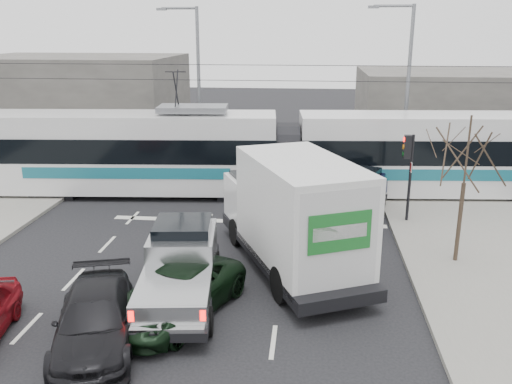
# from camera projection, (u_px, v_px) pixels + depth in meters

# --- Properties ---
(ground) EXTENTS (120.00, 120.00, 0.00)m
(ground) POSITION_uv_depth(u_px,v_px,m) (226.00, 286.00, 17.06)
(ground) COLOR black
(ground) RESTS_ON ground
(rails) EXTENTS (60.00, 1.60, 0.03)m
(rails) POSITION_uv_depth(u_px,v_px,m) (257.00, 194.00, 26.58)
(rails) COLOR #33302D
(rails) RESTS_ON ground
(building_left) EXTENTS (14.00, 10.00, 6.00)m
(building_left) POSITION_uv_depth(u_px,v_px,m) (78.00, 99.00, 38.50)
(building_left) COLOR slate
(building_left) RESTS_ON ground
(building_right) EXTENTS (12.00, 10.00, 5.00)m
(building_right) POSITION_uv_depth(u_px,v_px,m) (447.00, 107.00, 38.04)
(building_right) COLOR slate
(building_right) RESTS_ON ground
(bare_tree) EXTENTS (2.40, 2.40, 5.00)m
(bare_tree) POSITION_uv_depth(u_px,v_px,m) (467.00, 157.00, 17.61)
(bare_tree) COLOR #47382B
(bare_tree) RESTS_ON ground
(traffic_signal) EXTENTS (0.44, 0.44, 3.60)m
(traffic_signal) POSITION_uv_depth(u_px,v_px,m) (408.00, 159.00, 21.83)
(traffic_signal) COLOR black
(traffic_signal) RESTS_ON ground
(street_lamp_near) EXTENTS (2.38, 0.25, 9.00)m
(street_lamp_near) POSITION_uv_depth(u_px,v_px,m) (404.00, 82.00, 28.21)
(street_lamp_near) COLOR slate
(street_lamp_near) RESTS_ON ground
(street_lamp_far) EXTENTS (2.38, 0.25, 9.00)m
(street_lamp_far) POSITION_uv_depth(u_px,v_px,m) (196.00, 77.00, 31.23)
(street_lamp_far) COLOR slate
(street_lamp_far) RESTS_ON ground
(catenary) EXTENTS (60.00, 0.20, 7.00)m
(catenary) POSITION_uv_depth(u_px,v_px,m) (257.00, 115.00, 25.46)
(catenary) COLOR black
(catenary) RESTS_ON ground
(tram) EXTENTS (28.98, 5.17, 5.89)m
(tram) POSITION_uv_depth(u_px,v_px,m) (286.00, 153.00, 25.96)
(tram) COLOR silver
(tram) RESTS_ON ground
(silver_pickup) EXTENTS (2.68, 6.04, 2.12)m
(silver_pickup) POSITION_uv_depth(u_px,v_px,m) (181.00, 264.00, 16.17)
(silver_pickup) COLOR black
(silver_pickup) RESTS_ON ground
(box_truck) EXTENTS (5.64, 8.23, 3.91)m
(box_truck) POSITION_uv_depth(u_px,v_px,m) (293.00, 214.00, 17.80)
(box_truck) COLOR black
(box_truck) RESTS_ON ground
(navy_pickup) EXTENTS (3.47, 5.11, 2.03)m
(navy_pickup) POSITION_uv_depth(u_px,v_px,m) (354.00, 196.00, 22.95)
(navy_pickup) COLOR black
(navy_pickup) RESTS_ON ground
(green_car) EXTENTS (3.85, 5.35, 1.35)m
(green_car) POSITION_uv_depth(u_px,v_px,m) (175.00, 294.00, 15.15)
(green_car) COLOR black
(green_car) RESTS_ON ground
(dark_car) EXTENTS (3.14, 5.07, 1.37)m
(dark_car) POSITION_uv_depth(u_px,v_px,m) (95.00, 319.00, 13.78)
(dark_car) COLOR black
(dark_car) RESTS_ON ground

